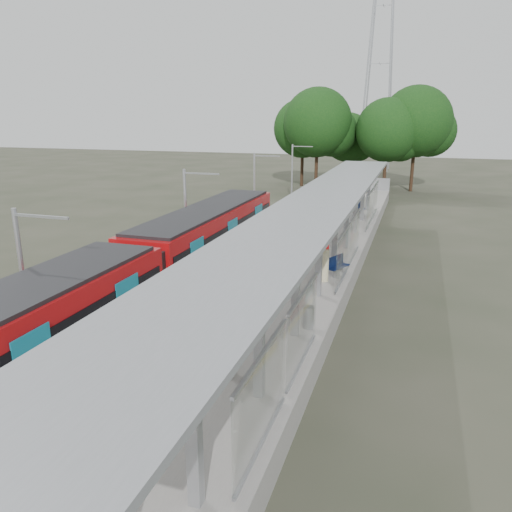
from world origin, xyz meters
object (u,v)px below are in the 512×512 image
Objects in this scene: bench_far at (359,209)px; info_pillar_near at (222,348)px; train at (136,280)px; info_pillar_far at (324,265)px; bench_mid at (337,265)px; litter_bin at (308,317)px.

info_pillar_near is at bearing -81.29° from bench_far.
info_pillar_far is at bearing 38.93° from train.
bench_mid is 0.85× the size of info_pillar_near.
litter_bin is (6.81, -0.07, -0.66)m from train.
litter_bin is at bearing -0.57° from train.
litter_bin is (1.74, 3.72, -0.31)m from info_pillar_near.
train is 15.86× the size of info_pillar_far.
train is 34.79× the size of litter_bin.
litter_bin is at bearing -88.96° from info_pillar_far.
train reaches higher than litter_bin.
bench_mid is 1.14m from info_pillar_far.
info_pillar_near is 2.04× the size of litter_bin.
bench_mid is 0.79× the size of info_pillar_far.
train is 9.22m from bench_mid.
train is at bearing 179.43° from litter_bin.
train is 19.07× the size of bench_far.
bench_far is (6.09, 20.85, -0.55)m from train.
bench_mid is (6.81, 6.20, -0.57)m from train.
info_pillar_near reaches higher than litter_bin.
train is 19.97× the size of bench_mid.
bench_far is at bearing 91.98° from litter_bin.
train is at bearing -113.33° from bench_mid.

